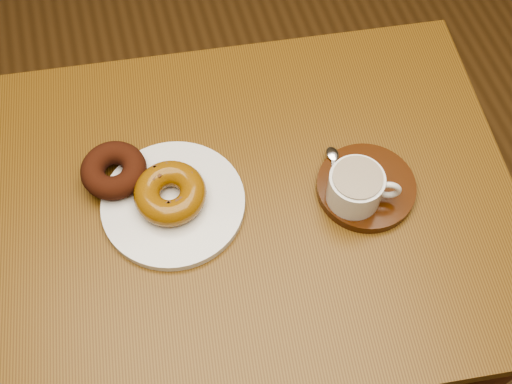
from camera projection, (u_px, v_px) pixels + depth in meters
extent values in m
cube|color=brown|center=(244.00, 206.00, 1.03)|extent=(0.93, 0.74, 0.03)
cylinder|color=#4C2515|center=(62.00, 209.00, 1.50)|extent=(0.05, 0.05, 0.78)
cylinder|color=#4C2515|center=(388.00, 162.00, 1.56)|extent=(0.05, 0.05, 0.78)
cylinder|color=silver|center=(173.00, 203.00, 1.01)|extent=(0.28, 0.28, 0.01)
torus|color=#37150B|center=(114.00, 170.00, 1.01)|extent=(0.13, 0.13, 0.04)
torus|color=brown|center=(170.00, 193.00, 0.99)|extent=(0.15, 0.15, 0.04)
cube|color=#4B2D19|center=(192.00, 182.00, 0.98)|extent=(0.01, 0.00, 0.00)
cube|color=#4B2D19|center=(189.00, 176.00, 0.98)|extent=(0.01, 0.01, 0.00)
cube|color=#4B2D19|center=(183.00, 171.00, 0.99)|extent=(0.01, 0.01, 0.00)
cube|color=#4B2D19|center=(176.00, 168.00, 0.99)|extent=(0.01, 0.01, 0.00)
cube|color=#4B2D19|center=(168.00, 168.00, 0.99)|extent=(0.01, 0.01, 0.00)
cube|color=#4B2D19|center=(160.00, 169.00, 0.99)|extent=(0.01, 0.01, 0.00)
cube|color=#4B2D19|center=(153.00, 173.00, 0.98)|extent=(0.01, 0.01, 0.00)
cube|color=#4B2D19|center=(148.00, 179.00, 0.98)|extent=(0.01, 0.01, 0.00)
cube|color=#4B2D19|center=(146.00, 186.00, 0.97)|extent=(0.01, 0.01, 0.00)
cube|color=#4B2D19|center=(146.00, 193.00, 0.97)|extent=(0.01, 0.00, 0.00)
cube|color=#4B2D19|center=(148.00, 199.00, 0.96)|extent=(0.01, 0.01, 0.00)
cube|color=#4B2D19|center=(154.00, 204.00, 0.96)|extent=(0.01, 0.01, 0.00)
cube|color=#4B2D19|center=(161.00, 207.00, 0.95)|extent=(0.01, 0.01, 0.00)
cube|color=#4B2D19|center=(169.00, 208.00, 0.95)|extent=(0.01, 0.01, 0.00)
cube|color=#4B2D19|center=(177.00, 206.00, 0.96)|extent=(0.01, 0.01, 0.00)
cube|color=#4B2D19|center=(184.00, 202.00, 0.96)|extent=(0.01, 0.01, 0.00)
cube|color=#4B2D19|center=(189.00, 196.00, 0.96)|extent=(0.01, 0.01, 0.00)
cube|color=#4B2D19|center=(192.00, 189.00, 0.97)|extent=(0.01, 0.01, 0.00)
cylinder|color=#361807|center=(366.00, 187.00, 1.02)|extent=(0.17, 0.17, 0.02)
cylinder|color=silver|center=(355.00, 188.00, 0.98)|extent=(0.09, 0.09, 0.06)
cylinder|color=#4E341B|center=(358.00, 178.00, 0.95)|extent=(0.08, 0.08, 0.00)
torus|color=silver|center=(388.00, 190.00, 0.97)|extent=(0.04, 0.02, 0.04)
ellipsoid|color=silver|center=(332.00, 154.00, 1.04)|extent=(0.02, 0.03, 0.01)
cube|color=silver|center=(334.00, 175.00, 1.02)|extent=(0.02, 0.07, 0.00)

